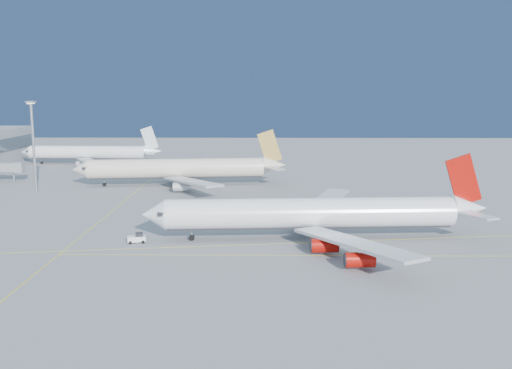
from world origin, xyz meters
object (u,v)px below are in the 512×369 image
at_px(light_mast, 33,139).
at_px(airliner_etihad, 181,168).
at_px(airliner_third, 91,153).
at_px(airliner_virgin, 318,214).
at_px(pushback_tug, 137,238).

bearing_deg(light_mast, airliner_etihad, 18.93).
bearing_deg(airliner_third, light_mast, -85.71).
xyz_separation_m(airliner_virgin, pushback_tug, (-38.03, -3.56, -4.56)).
height_order(airliner_etihad, pushback_tug, airliner_etihad).
distance_m(airliner_etihad, light_mast, 46.65).
relative_size(airliner_third, light_mast, 2.16).
bearing_deg(airliner_etihad, light_mast, -166.96).
relative_size(airliner_virgin, airliner_third, 1.22).
relative_size(airliner_virgin, airliner_etihad, 1.05).
bearing_deg(airliner_third, pushback_tug, -67.70).
bearing_deg(airliner_etihad, airliner_third, 125.08).
height_order(airliner_virgin, light_mast, light_mast).
distance_m(airliner_third, light_mast, 68.61).
distance_m(airliner_etihad, pushback_tug, 71.89).
xyz_separation_m(pushback_tug, light_mast, (-43.70, 57.02, 15.64)).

